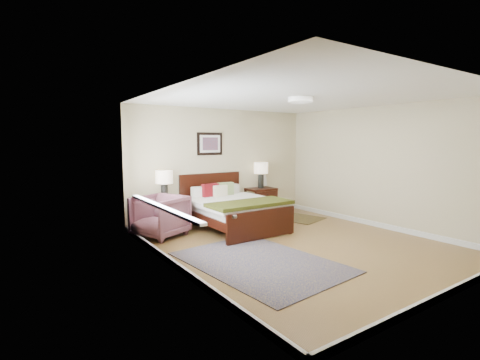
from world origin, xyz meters
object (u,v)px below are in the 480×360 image
Objects in this scene: nightstand_left at (165,207)px; lamp_right at (261,170)px; lamp_left at (164,180)px; nightstand_right at (261,199)px; armchair at (160,216)px; bed at (233,205)px; rug_persian at (260,262)px.

lamp_right is (2.43, 0.02, 0.63)m from nightstand_left.
lamp_left is at bearing 180.00° from lamp_right.
nightstand_right is at bearing -90.00° from lamp_right.
nightstand_left is at bearing -179.52° from lamp_right.
armchair is at bearing -121.04° from lamp_left.
bed is 1.59m from lamp_right.
bed reaches higher than rug_persian.
bed is 3.20× the size of lamp_left.
lamp_left is at bearing 93.50° from rug_persian.
armchair is (-2.72, -0.47, -0.01)m from nightstand_right.
armchair is (-2.72, -0.48, -0.70)m from lamp_right.
armchair is 0.35× the size of rug_persian.
lamp_right is 0.71× the size of armchair.
bed is 2.29× the size of armchair.
nightstand_right is 2.51m from lamp_left.
lamp_right is at bearing 90.00° from nightstand_right.
lamp_left is 0.84m from armchair.
armchair reaches higher than rug_persian.
nightstand_right reaches higher than rug_persian.
lamp_right reaches higher than bed.
nightstand_left is 0.87× the size of nightstand_right.
nightstand_left is 0.95× the size of lamp_left.
rug_persian is at bearing -81.23° from lamp_left.
nightstand_right is at bearing -0.31° from lamp_left.
lamp_left is 2.43m from lamp_right.
lamp_left is (-0.00, 0.02, 0.55)m from nightstand_left.
lamp_left is at bearing 147.85° from bed.
nightstand_right is 2.76m from armchair.
nightstand_right is (1.27, 0.72, -0.09)m from bed.
rug_persian is at bearing -6.06° from armchair.
nightstand_left is 0.24× the size of rug_persian.
lamp_right is 3.50m from rug_persian.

